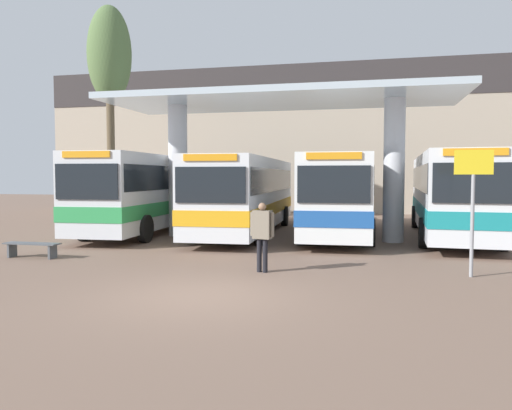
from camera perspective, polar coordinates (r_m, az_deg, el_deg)
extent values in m
plane|color=#755B4C|center=(10.65, -6.57, -10.28)|extent=(100.00, 100.00, 0.00)
cube|color=tan|center=(34.37, 7.12, 7.54)|extent=(40.00, 0.50, 10.09)
cube|color=#332D2D|center=(34.86, 7.17, 13.85)|extent=(40.00, 0.58, 2.40)
cylinder|color=silver|center=(21.05, -8.90, 3.84)|extent=(0.79, 0.79, 5.41)
cylinder|color=silver|center=(19.57, 15.49, 3.80)|extent=(0.79, 0.79, 5.41)
cube|color=#A8B7C1|center=(20.08, 2.87, 11.99)|extent=(13.68, 5.16, 0.24)
cube|color=silver|center=(22.57, -12.31, 1.62)|extent=(2.97, 10.59, 3.04)
cube|color=black|center=(22.56, -12.33, 3.08)|extent=(2.99, 10.17, 0.97)
cube|color=#2D934C|center=(22.60, -12.29, -0.12)|extent=(3.02, 10.63, 0.55)
cube|color=black|center=(17.81, -18.81, 2.54)|extent=(2.27, 0.17, 1.21)
cube|color=orange|center=(17.82, -18.87, 5.51)|extent=(1.73, 0.13, 0.22)
cylinder|color=black|center=(20.27, -19.02, -2.45)|extent=(0.33, 1.06, 1.05)
cylinder|color=black|center=(19.19, -12.55, -2.67)|extent=(0.33, 1.06, 1.05)
cylinder|color=black|center=(25.78, -12.37, -1.15)|extent=(0.33, 1.06, 1.05)
cylinder|color=black|center=(24.94, -7.11, -1.25)|extent=(0.33, 1.06, 1.05)
cube|color=silver|center=(21.98, -1.03, 1.44)|extent=(3.09, 12.20, 2.92)
cube|color=black|center=(21.97, -1.03, 2.89)|extent=(3.11, 11.72, 0.93)
cube|color=orange|center=(22.01, -1.02, -0.27)|extent=(3.13, 12.24, 0.53)
cube|color=black|center=(16.05, -5.27, 2.30)|extent=(2.33, 0.17, 1.17)
cube|color=orange|center=(16.06, -5.29, 5.44)|extent=(1.77, 0.13, 0.22)
cylinder|color=black|center=(18.75, -7.07, -2.85)|extent=(0.33, 1.00, 0.99)
cylinder|color=black|center=(18.16, 0.59, -3.02)|extent=(0.33, 1.00, 0.99)
cylinder|color=black|center=(25.56, -2.35, -1.18)|extent=(0.33, 1.00, 0.99)
cylinder|color=black|center=(25.13, 3.29, -1.26)|extent=(0.33, 1.00, 0.99)
cube|color=white|center=(21.57, 9.47, 1.42)|extent=(2.80, 11.58, 2.95)
cube|color=black|center=(21.56, 9.49, 2.90)|extent=(2.83, 11.12, 0.94)
cube|color=#1E519E|center=(21.60, 9.45, -0.34)|extent=(2.85, 11.62, 0.53)
cube|color=black|center=(15.78, 8.85, 2.35)|extent=(2.27, 0.13, 1.18)
cube|color=orange|center=(15.79, 8.88, 5.58)|extent=(1.73, 0.10, 0.22)
cylinder|color=black|center=(18.19, 5.20, -2.99)|extent=(0.31, 1.02, 1.01)
cylinder|color=black|center=(18.10, 13.00, -3.09)|extent=(0.31, 1.02, 1.01)
cylinder|color=black|center=(24.86, 6.82, -1.31)|extent=(0.31, 1.02, 1.01)
cylinder|color=black|center=(24.80, 12.51, -1.37)|extent=(0.31, 1.02, 1.01)
cube|color=silver|center=(22.05, 21.41, 1.40)|extent=(3.10, 12.29, 3.01)
cube|color=black|center=(22.04, 21.44, 2.88)|extent=(3.12, 11.81, 0.96)
cube|color=teal|center=(22.08, 21.38, -0.36)|extent=(3.14, 12.34, 0.54)
cube|color=black|center=(15.97, 23.71, 2.32)|extent=(2.35, 0.17, 1.20)
cube|color=orange|center=(15.98, 23.78, 5.59)|extent=(1.79, 0.13, 0.22)
cylinder|color=black|center=(18.28, 18.56, -3.04)|extent=(0.33, 1.08, 1.06)
cylinder|color=black|center=(18.60, 26.44, -3.11)|extent=(0.33, 1.08, 1.06)
cylinder|color=black|center=(25.38, 17.71, -1.29)|extent=(0.33, 1.08, 1.06)
cylinder|color=black|center=(25.60, 23.42, -1.36)|extent=(0.33, 1.08, 1.06)
cube|color=#4C5156|center=(16.76, -24.23, -4.04)|extent=(1.77, 0.44, 0.04)
cube|color=#4C5156|center=(17.22, -26.10, -4.67)|extent=(0.07, 0.37, 0.42)
cube|color=#4C5156|center=(16.37, -22.23, -4.97)|extent=(0.07, 0.37, 0.42)
cylinder|color=gray|center=(13.42, 23.47, -2.21)|extent=(0.09, 0.09, 2.54)
cube|color=gold|center=(13.37, 23.63, 4.50)|extent=(0.90, 0.06, 0.60)
cylinder|color=black|center=(13.06, 0.38, -5.76)|extent=(0.15, 0.15, 0.88)
cylinder|color=black|center=(13.00, 1.06, -5.81)|extent=(0.15, 0.15, 0.88)
cube|color=#706656|center=(12.93, 0.72, -2.25)|extent=(0.52, 0.35, 0.73)
sphere|color=#89664C|center=(12.89, 0.72, -0.19)|extent=(0.20, 0.20, 0.20)
cylinder|color=#706656|center=(13.04, -0.44, -2.17)|extent=(0.11, 0.11, 0.62)
cylinder|color=#706656|center=(12.82, 1.89, -2.27)|extent=(0.11, 0.11, 0.62)
cylinder|color=brown|center=(27.11, -16.24, 5.74)|extent=(0.41, 0.41, 7.42)
ellipsoid|color=#516B3D|center=(27.80, -16.41, 16.23)|extent=(2.24, 2.24, 4.93)
cube|color=navy|center=(31.90, -3.17, 0.46)|extent=(4.35, 2.17, 1.34)
cube|color=#1E2328|center=(31.87, -3.17, 2.33)|extent=(2.44, 1.88, 0.73)
cylinder|color=black|center=(32.39, -0.42, -0.49)|extent=(0.71, 0.27, 0.70)
cylinder|color=black|center=(30.62, -1.47, -0.71)|extent=(0.71, 0.27, 0.70)
cylinder|color=black|center=(33.27, -4.73, -0.40)|extent=(0.71, 0.27, 0.70)
cylinder|color=black|center=(31.55, -5.98, -0.61)|extent=(0.71, 0.27, 0.70)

